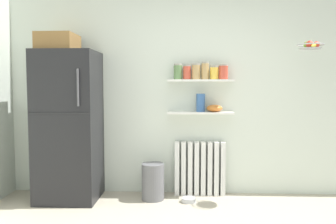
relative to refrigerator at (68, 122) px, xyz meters
name	(u,v)px	position (x,y,z in m)	size (l,w,h in m)	color
back_wall	(186,90)	(1.39, 0.36, 0.38)	(7.04, 0.10, 2.60)	silver
refrigerator	(68,122)	(0.00, 0.00, 0.00)	(0.69, 0.66, 1.94)	black
radiator	(200,168)	(1.56, 0.23, -0.59)	(0.62, 0.12, 0.66)	white
wall_shelf_lower	(200,113)	(1.56, 0.20, 0.10)	(0.79, 0.22, 0.03)	white
wall_shelf_upper	(201,81)	(1.56, 0.20, 0.49)	(0.79, 0.22, 0.03)	white
storage_jar_0	(178,72)	(1.28, 0.20, 0.60)	(0.10, 0.10, 0.19)	#5B7F4C
storage_jar_1	(187,72)	(1.39, 0.20, 0.59)	(0.09, 0.09, 0.18)	#C64C38
storage_jar_2	(196,72)	(1.50, 0.20, 0.60)	(0.10, 0.10, 0.19)	tan
storage_jar_3	(205,71)	(1.61, 0.20, 0.61)	(0.09, 0.09, 0.21)	tan
storage_jar_4	(214,73)	(1.72, 0.20, 0.58)	(0.10, 0.10, 0.16)	yellow
storage_jar_5	(223,72)	(1.83, 0.20, 0.59)	(0.11, 0.11, 0.18)	#C64C38
vase	(201,103)	(1.56, 0.20, 0.22)	(0.11, 0.11, 0.22)	#38609E
shelf_bowl	(214,108)	(1.73, 0.20, 0.16)	(0.19, 0.19, 0.09)	orange
trash_bin	(153,182)	(0.99, 0.02, -0.70)	(0.27, 0.27, 0.43)	slate
pet_food_bowl	(189,200)	(1.42, -0.05, -0.89)	(0.17, 0.17, 0.05)	#B7B7BC
hanging_fruit_basket	(311,45)	(2.75, -0.06, 0.87)	(0.29, 0.29, 0.09)	#B2B2B7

